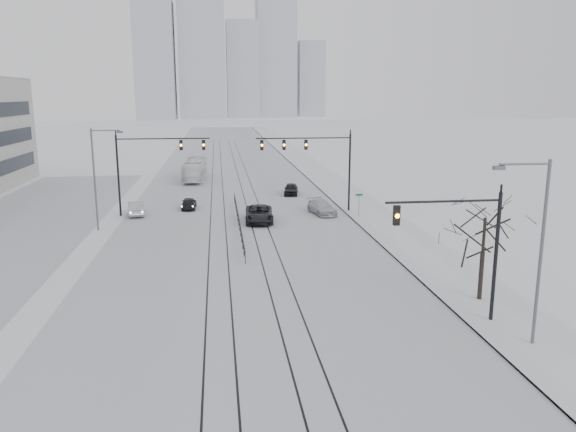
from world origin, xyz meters
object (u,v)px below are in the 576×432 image
at_px(sedan_sb_inner, 189,203).
at_px(sedan_nb_right, 322,208).
at_px(traffic_mast_near, 467,240).
at_px(sedan_nb_front, 259,214).
at_px(box_truck, 195,170).
at_px(sedan_nb_far, 291,189).
at_px(bare_tree, 485,227).
at_px(sedan_sb_outer, 136,208).

bearing_deg(sedan_sb_inner, sedan_nb_right, 163.88).
xyz_separation_m(traffic_mast_near, sedan_nb_front, (-8.79, 25.45, -3.79)).
height_order(traffic_mast_near, box_truck, traffic_mast_near).
relative_size(traffic_mast_near, sedan_sb_inner, 1.92).
bearing_deg(sedan_nb_right, sedan_sb_inner, 151.07).
xyz_separation_m(sedan_sb_inner, sedan_nb_right, (13.44, -4.30, 0.05)).
relative_size(sedan_sb_inner, sedan_nb_right, 0.78).
distance_m(sedan_sb_inner, sedan_nb_front, 9.88).
relative_size(sedan_nb_right, sedan_nb_far, 1.17).
relative_size(bare_tree, sedan_nb_front, 1.10).
height_order(sedan_sb_outer, sedan_nb_right, sedan_sb_outer).
xyz_separation_m(sedan_sb_inner, box_truck, (-0.07, 20.43, 0.86)).
height_order(traffic_mast_near, sedan_nb_far, traffic_mast_near).
height_order(sedan_sb_inner, sedan_nb_front, sedan_nb_front).
xyz_separation_m(traffic_mast_near, sedan_sb_outer, (-20.77, 30.05, -3.85)).
bearing_deg(sedan_sb_outer, bare_tree, 122.08).
distance_m(sedan_sb_outer, sedan_nb_far, 19.52).
relative_size(sedan_nb_front, sedan_nb_far, 1.39).
height_order(sedan_sb_outer, sedan_nb_far, sedan_sb_outer).
height_order(sedan_nb_right, box_truck, box_truck).
bearing_deg(box_truck, traffic_mast_near, 110.08).
bearing_deg(traffic_mast_near, sedan_sb_outer, 124.66).
relative_size(bare_tree, sedan_sb_outer, 1.41).
bearing_deg(sedan_nb_far, sedan_sb_inner, -138.90).
xyz_separation_m(bare_tree, box_truck, (-18.17, 49.95, -3.01)).
relative_size(bare_tree, sedan_sb_inner, 1.67).
bearing_deg(sedan_nb_front, sedan_sb_outer, 162.25).
xyz_separation_m(traffic_mast_near, sedan_sb_inner, (-15.68, 32.53, -3.94)).
xyz_separation_m(sedan_sb_outer, sedan_nb_right, (18.53, -1.82, -0.03)).
bearing_deg(sedan_nb_front, box_truck, 107.44).
bearing_deg(sedan_sb_outer, sedan_nb_front, 150.50).
bearing_deg(box_truck, sedan_sb_inner, 93.71).
xyz_separation_m(sedan_sb_inner, sedan_nb_front, (6.89, -7.07, 0.15)).
distance_m(sedan_sb_outer, box_truck, 23.47).
distance_m(traffic_mast_near, box_truck, 55.34).
height_order(bare_tree, box_truck, bare_tree).
height_order(traffic_mast_near, sedan_nb_front, traffic_mast_near).
height_order(traffic_mast_near, bare_tree, traffic_mast_near).
relative_size(traffic_mast_near, bare_tree, 1.15).
relative_size(traffic_mast_near, sedan_sb_outer, 1.62).
relative_size(bare_tree, sedan_nb_right, 1.31).
bearing_deg(bare_tree, traffic_mast_near, -128.76).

